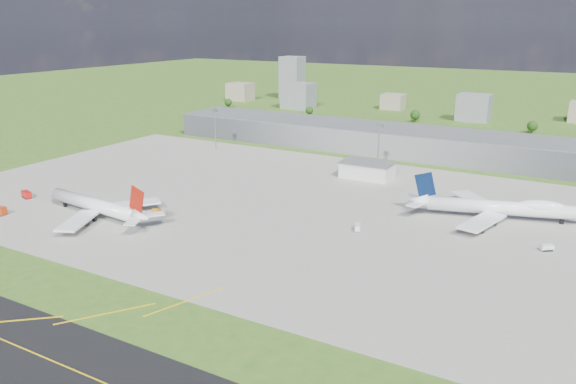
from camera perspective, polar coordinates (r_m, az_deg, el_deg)
The scene contains 21 objects.
ground at distance 348.96m, azimuth 9.55°, elevation 3.58°, with size 1400.00×1400.00×0.00m, color #34591B.
apron at distance 247.56m, azimuth 2.86°, elevation -1.74°, with size 360.00×190.00×0.08m, color gray.
terminal at distance 361.20m, azimuth 10.44°, elevation 5.20°, with size 300.00×42.00×15.00m, color slate.
ops_building at distance 299.11m, azimuth 8.06°, elevation 2.20°, with size 26.00×16.00×8.00m, color silver.
mast_west at distance 361.96m, azimuth -7.43°, elevation 7.01°, with size 3.50×2.00×25.90m.
mast_center at distance 309.71m, azimuth 9.19°, elevation 5.26°, with size 3.50×2.00×25.90m.
airliner_red_twin at distance 248.88m, azimuth -18.78°, elevation -1.39°, with size 66.03×51.18×18.12m.
airliner_blue_quad at distance 248.89m, azimuth 20.81°, elevation -1.51°, with size 70.61×54.27×18.80m.
crash_tender at distance 289.33m, azimuth -25.03°, elevation -0.26°, with size 6.65×4.32×3.22m.
tug_yellow at distance 248.25m, azimuth -13.24°, elevation -1.91°, with size 4.21×3.18×1.84m.
van_white_near at distance 223.53m, azimuth 7.08°, elevation -3.61°, with size 3.97×5.48×2.56m.
van_white_far at distance 223.23m, azimuth 24.80°, elevation -5.17°, with size 4.89×4.35×2.36m.
bldg_far_w at distance 597.42m, azimuth -4.88°, elevation 10.13°, with size 24.00×20.00×18.00m, color gray.
bldg_w at distance 538.68m, azimuth 1.05°, elevation 9.76°, with size 28.00×22.00×24.00m, color slate.
bldg_cw at distance 543.83m, azimuth 10.63°, elevation 9.02°, with size 20.00×18.00×14.00m, color gray.
bldg_c at distance 493.92m, azimuth 18.35°, elevation 8.15°, with size 26.00×20.00×22.00m, color slate.
bldg_tall_w at distance 609.01m, azimuth 0.43°, elevation 11.54°, with size 22.00×20.00×44.00m, color slate.
tree_far_w at distance 545.88m, azimuth -6.09°, elevation 9.05°, with size 7.20×7.20×8.80m.
tree_w at distance 495.12m, azimuth 2.18°, elevation 8.29°, with size 6.75×6.75×8.25m.
tree_c at distance 475.35m, azimuth 12.80°, elevation 7.64°, with size 8.10×8.10×9.90m.
tree_e at distance 453.23m, azimuth 23.58°, elevation 6.17°, with size 7.65×7.65×9.35m.
Camera 1 is at (114.53, -169.97, 79.23)m, focal length 35.00 mm.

